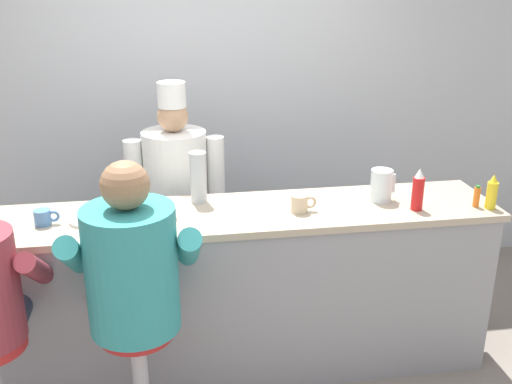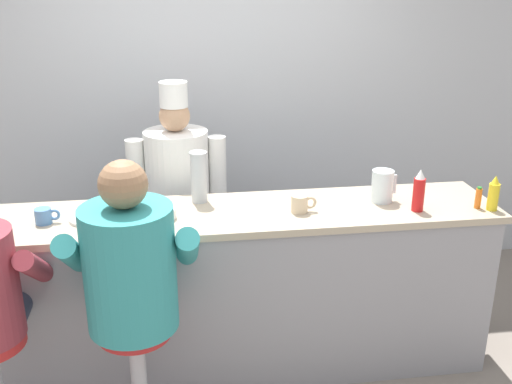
{
  "view_description": "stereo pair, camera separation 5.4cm",
  "coord_description": "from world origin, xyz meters",
  "px_view_note": "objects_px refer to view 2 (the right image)",
  "views": [
    {
      "loc": [
        -0.34,
        -2.78,
        2.29
      ],
      "look_at": [
        0.15,
        0.27,
        1.14
      ],
      "focal_mm": 42.0,
      "sensor_mm": 36.0,
      "label": 1
    },
    {
      "loc": [
        -0.28,
        -2.79,
        2.29
      ],
      "look_at": [
        0.15,
        0.27,
        1.14
      ],
      "focal_mm": 42.0,
      "sensor_mm": 36.0,
      "label": 2
    }
  ],
  "objects_px": {
    "mustard_bottle_yellow": "(494,194)",
    "breakfast_plate": "(91,217)",
    "ketchup_bottle_red": "(419,192)",
    "coffee_mug_blue": "(44,216)",
    "coffee_mug_tan": "(300,204)",
    "cup_stack_steel": "(199,177)",
    "cook_in_whites_near": "(178,194)",
    "water_pitcher_clear": "(382,186)",
    "cereal_bowl": "(161,213)",
    "hot_sauce_bottle_orange": "(478,198)",
    "diner_seated_teal": "(131,274)"
  },
  "relations": [
    {
      "from": "breakfast_plate",
      "to": "coffee_mug_blue",
      "type": "xyz_separation_m",
      "value": [
        -0.24,
        -0.02,
        0.03
      ]
    },
    {
      "from": "breakfast_plate",
      "to": "cereal_bowl",
      "type": "bearing_deg",
      "value": -5.44
    },
    {
      "from": "water_pitcher_clear",
      "to": "cook_in_whites_near",
      "type": "height_order",
      "value": "cook_in_whites_near"
    },
    {
      "from": "diner_seated_teal",
      "to": "coffee_mug_tan",
      "type": "bearing_deg",
      "value": 26.15
    },
    {
      "from": "cereal_bowl",
      "to": "coffee_mug_blue",
      "type": "bearing_deg",
      "value": 178.25
    },
    {
      "from": "mustard_bottle_yellow",
      "to": "coffee_mug_blue",
      "type": "xyz_separation_m",
      "value": [
        -2.46,
        0.16,
        -0.05
      ]
    },
    {
      "from": "water_pitcher_clear",
      "to": "coffee_mug_tan",
      "type": "height_order",
      "value": "water_pitcher_clear"
    },
    {
      "from": "water_pitcher_clear",
      "to": "diner_seated_teal",
      "type": "distance_m",
      "value": 1.53
    },
    {
      "from": "water_pitcher_clear",
      "to": "cup_stack_steel",
      "type": "relative_size",
      "value": 0.63
    },
    {
      "from": "mustard_bottle_yellow",
      "to": "breakfast_plate",
      "type": "height_order",
      "value": "mustard_bottle_yellow"
    },
    {
      "from": "cereal_bowl",
      "to": "cook_in_whites_near",
      "type": "distance_m",
      "value": 0.7
    },
    {
      "from": "coffee_mug_tan",
      "to": "cook_in_whites_near",
      "type": "relative_size",
      "value": 0.09
    },
    {
      "from": "coffee_mug_blue",
      "to": "breakfast_plate",
      "type": "bearing_deg",
      "value": 4.1
    },
    {
      "from": "coffee_mug_blue",
      "to": "ketchup_bottle_red",
      "type": "bearing_deg",
      "value": -3.02
    },
    {
      "from": "ketchup_bottle_red",
      "to": "mustard_bottle_yellow",
      "type": "height_order",
      "value": "ketchup_bottle_red"
    },
    {
      "from": "cook_in_whites_near",
      "to": "diner_seated_teal",
      "type": "bearing_deg",
      "value": -101.96
    },
    {
      "from": "mustard_bottle_yellow",
      "to": "cook_in_whites_near",
      "type": "relative_size",
      "value": 0.12
    },
    {
      "from": "water_pitcher_clear",
      "to": "cereal_bowl",
      "type": "distance_m",
      "value": 1.28
    },
    {
      "from": "coffee_mug_blue",
      "to": "cup_stack_steel",
      "type": "relative_size",
      "value": 0.44
    },
    {
      "from": "water_pitcher_clear",
      "to": "hot_sauce_bottle_orange",
      "type": "bearing_deg",
      "value": -19.66
    },
    {
      "from": "cup_stack_steel",
      "to": "cook_in_whites_near",
      "type": "distance_m",
      "value": 0.54
    },
    {
      "from": "ketchup_bottle_red",
      "to": "cereal_bowl",
      "type": "xyz_separation_m",
      "value": [
        -1.42,
        0.09,
        -0.08
      ]
    },
    {
      "from": "coffee_mug_tan",
      "to": "cook_in_whites_near",
      "type": "distance_m",
      "value": 0.98
    },
    {
      "from": "cook_in_whites_near",
      "to": "mustard_bottle_yellow",
      "type": "bearing_deg",
      "value": -25.13
    },
    {
      "from": "breakfast_plate",
      "to": "coffee_mug_tan",
      "type": "height_order",
      "value": "coffee_mug_tan"
    },
    {
      "from": "coffee_mug_tan",
      "to": "cup_stack_steel",
      "type": "distance_m",
      "value": 0.61
    },
    {
      "from": "hot_sauce_bottle_orange",
      "to": "diner_seated_teal",
      "type": "xyz_separation_m",
      "value": [
        -1.92,
        -0.37,
        -0.14
      ]
    },
    {
      "from": "mustard_bottle_yellow",
      "to": "coffee_mug_tan",
      "type": "bearing_deg",
      "value": 173.75
    },
    {
      "from": "hot_sauce_bottle_orange",
      "to": "coffee_mug_blue",
      "type": "bearing_deg",
      "value": 177.14
    },
    {
      "from": "ketchup_bottle_red",
      "to": "coffee_mug_blue",
      "type": "distance_m",
      "value": 2.04
    },
    {
      "from": "ketchup_bottle_red",
      "to": "diner_seated_teal",
      "type": "xyz_separation_m",
      "value": [
        -1.57,
        -0.38,
        -0.19
      ]
    },
    {
      "from": "mustard_bottle_yellow",
      "to": "breakfast_plate",
      "type": "distance_m",
      "value": 2.23
    },
    {
      "from": "cereal_bowl",
      "to": "coffee_mug_tan",
      "type": "distance_m",
      "value": 0.77
    },
    {
      "from": "hot_sauce_bottle_orange",
      "to": "cook_in_whites_near",
      "type": "relative_size",
      "value": 0.08
    },
    {
      "from": "cereal_bowl",
      "to": "cup_stack_steel",
      "type": "relative_size",
      "value": 0.55
    },
    {
      "from": "water_pitcher_clear",
      "to": "coffee_mug_blue",
      "type": "xyz_separation_m",
      "value": [
        -1.89,
        -0.06,
        -0.05
      ]
    },
    {
      "from": "breakfast_plate",
      "to": "cook_in_whites_near",
      "type": "relative_size",
      "value": 0.14
    },
    {
      "from": "cereal_bowl",
      "to": "diner_seated_teal",
      "type": "distance_m",
      "value": 0.5
    },
    {
      "from": "ketchup_bottle_red",
      "to": "cup_stack_steel",
      "type": "xyz_separation_m",
      "value": [
        -1.2,
        0.32,
        0.04
      ]
    },
    {
      "from": "ketchup_bottle_red",
      "to": "cereal_bowl",
      "type": "height_order",
      "value": "ketchup_bottle_red"
    },
    {
      "from": "breakfast_plate",
      "to": "diner_seated_teal",
      "type": "relative_size",
      "value": 0.15
    },
    {
      "from": "mustard_bottle_yellow",
      "to": "cook_in_whites_near",
      "type": "distance_m",
      "value": 1.94
    },
    {
      "from": "water_pitcher_clear",
      "to": "diner_seated_teal",
      "type": "xyz_separation_m",
      "value": [
        -1.42,
        -0.55,
        -0.18
      ]
    },
    {
      "from": "cup_stack_steel",
      "to": "coffee_mug_blue",
      "type": "bearing_deg",
      "value": -166.0
    },
    {
      "from": "hot_sauce_bottle_orange",
      "to": "breakfast_plate",
      "type": "xyz_separation_m",
      "value": [
        -2.15,
        0.14,
        -0.05
      ]
    },
    {
      "from": "cup_stack_steel",
      "to": "cereal_bowl",
      "type": "bearing_deg",
      "value": -134.22
    },
    {
      "from": "coffee_mug_tan",
      "to": "diner_seated_teal",
      "type": "height_order",
      "value": "diner_seated_teal"
    },
    {
      "from": "cereal_bowl",
      "to": "diner_seated_teal",
      "type": "xyz_separation_m",
      "value": [
        -0.14,
        -0.47,
        -0.11
      ]
    },
    {
      "from": "breakfast_plate",
      "to": "diner_seated_teal",
      "type": "xyz_separation_m",
      "value": [
        0.23,
        -0.5,
        -0.1
      ]
    },
    {
      "from": "mustard_bottle_yellow",
      "to": "diner_seated_teal",
      "type": "xyz_separation_m",
      "value": [
        -1.99,
        -0.33,
        -0.18
      ]
    }
  ]
}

